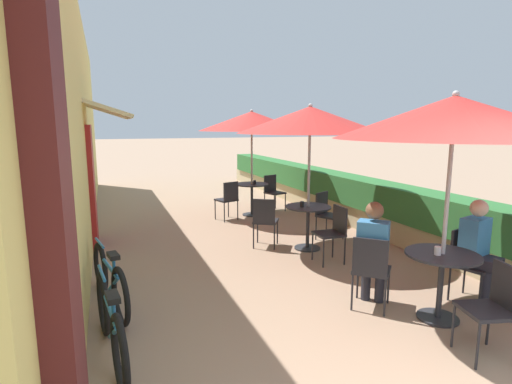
{
  "coord_description": "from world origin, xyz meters",
  "views": [
    {
      "loc": [
        -2.16,
        -1.21,
        2.11
      ],
      "look_at": [
        0.15,
        4.87,
        1.0
      ],
      "focal_mm": 28.0,
      "sensor_mm": 36.0,
      "label": 1
    }
  ],
  "objects": [
    {
      "name": "coffee_cup_near",
      "position": [
        1.07,
        1.89,
        0.79
      ],
      "size": [
        0.07,
        0.07,
        0.09
      ],
      "color": "white",
      "rests_on": "patio_table_near"
    },
    {
      "name": "seated_patron_near_left",
      "position": [
        1.86,
        2.06,
        0.69
      ],
      "size": [
        0.41,
        0.47,
        1.25
      ],
      "rotation": [
        0.0,
        0.0,
        3.41
      ],
      "color": "#23232D",
      "rests_on": "ground_plane"
    },
    {
      "name": "patio_umbrella_far",
      "position": [
        1.0,
        7.38,
        2.18
      ],
      "size": [
        2.41,
        2.41,
        2.44
      ],
      "color": "#B7B7BC",
      "rests_on": "ground_plane"
    },
    {
      "name": "patio_table_near",
      "position": [
        1.16,
        1.9,
        0.54
      ],
      "size": [
        0.77,
        0.77,
        0.74
      ],
      "color": "#28282D",
      "rests_on": "ground_plane"
    },
    {
      "name": "cafe_chair_far_right",
      "position": [
        0.34,
        7.08,
        0.52
      ],
      "size": [
        0.51,
        0.51,
        0.87
      ],
      "rotation": [
        0.0,
        0.0,
        6.6
      ],
      "color": "#232328",
      "rests_on": "ground_plane"
    },
    {
      "name": "cafe_chair_near_back",
      "position": [
        1.05,
        1.18,
        0.52
      ],
      "size": [
        0.49,
        0.49,
        0.87
      ],
      "rotation": [
        0.0,
        0.0,
        7.6
      ],
      "color": "#232328",
      "rests_on": "ground_plane"
    },
    {
      "name": "cafe_facade_wall",
      "position": [
        -2.54,
        6.77,
        2.09
      ],
      "size": [
        0.98,
        13.82,
        4.2
      ],
      "color": "#E0CC6B",
      "rests_on": "ground_plane"
    },
    {
      "name": "cafe_chair_near_right",
      "position": [
        0.59,
        2.36,
        0.52
      ],
      "size": [
        0.57,
        0.57,
        0.87
      ],
      "rotation": [
        0.0,
        0.0,
        5.5
      ],
      "color": "#232328",
      "rests_on": "ground_plane"
    },
    {
      "name": "patio_umbrella_mid",
      "position": [
        1.0,
        4.64,
        2.18
      ],
      "size": [
        2.41,
        2.41,
        2.44
      ],
      "color": "#B7B7BC",
      "rests_on": "ground_plane"
    },
    {
      "name": "cafe_chair_near_left",
      "position": [
        1.84,
        2.17,
        0.52
      ],
      "size": [
        0.49,
        0.49,
        0.87
      ],
      "rotation": [
        0.0,
        0.0,
        3.41
      ],
      "color": "#232328",
      "rests_on": "ground_plane"
    },
    {
      "name": "cafe_chair_mid_right",
      "position": [
        0.35,
        4.96,
        0.52
      ],
      "size": [
        0.55,
        0.55,
        0.87
      ],
      "rotation": [
        0.0,
        0.0,
        5.72
      ],
      "color": "#232328",
      "rests_on": "ground_plane"
    },
    {
      "name": "seated_patron_near_right",
      "position": [
        0.66,
        2.44,
        0.69
      ],
      "size": [
        0.51,
        0.51,
        1.25
      ],
      "rotation": [
        0.0,
        0.0,
        5.5
      ],
      "color": "#23232D",
      "rests_on": "ground_plane"
    },
    {
      "name": "patio_umbrella_near",
      "position": [
        1.16,
        1.9,
        2.18
      ],
      "size": [
        2.41,
        2.41,
        2.44
      ],
      "color": "#B7B7BC",
      "rests_on": "ground_plane"
    },
    {
      "name": "cafe_chair_mid_back",
      "position": [
        1.05,
        3.91,
        0.52
      ],
      "size": [
        0.41,
        0.41,
        0.87
      ],
      "rotation": [
        0.0,
        0.0,
        7.82
      ],
      "color": "#232328",
      "rests_on": "ground_plane"
    },
    {
      "name": "patio_table_far",
      "position": [
        1.0,
        7.38,
        0.54
      ],
      "size": [
        0.77,
        0.77,
        0.74
      ],
      "color": "#28282D",
      "rests_on": "ground_plane"
    },
    {
      "name": "cafe_chair_mid_left",
      "position": [
        1.61,
        5.05,
        0.52
      ],
      "size": [
        0.54,
        0.54,
        0.87
      ],
      "rotation": [
        0.0,
        0.0,
        3.63
      ],
      "color": "#232328",
      "rests_on": "ground_plane"
    },
    {
      "name": "coffee_cup_far",
      "position": [
        1.05,
        7.31,
        0.79
      ],
      "size": [
        0.07,
        0.07,
        0.09
      ],
      "color": "#232328",
      "rests_on": "patio_table_far"
    },
    {
      "name": "cafe_chair_far_left",
      "position": [
        1.67,
        7.68,
        0.52
      ],
      "size": [
        0.51,
        0.51,
        0.87
      ],
      "rotation": [
        0.0,
        0.0,
        3.46
      ],
      "color": "#232328",
      "rests_on": "ground_plane"
    },
    {
      "name": "bicycle_second",
      "position": [
        -2.19,
        3.49,
        0.34
      ],
      "size": [
        0.38,
        1.63,
        0.73
      ],
      "rotation": [
        0.0,
        0.0,
        0.2
      ],
      "color": "black",
      "rests_on": "ground_plane"
    },
    {
      "name": "planter_hedge",
      "position": [
        2.75,
        6.81,
        0.54
      ],
      "size": [
        0.6,
        12.82,
        1.01
      ],
      "color": "tan",
      "rests_on": "ground_plane"
    },
    {
      "name": "coffee_cup_mid",
      "position": [
        0.88,
        4.64,
        0.79
      ],
      "size": [
        0.07,
        0.07,
        0.09
      ],
      "color": "#232328",
      "rests_on": "patio_table_mid"
    },
    {
      "name": "patio_table_mid",
      "position": [
        1.0,
        4.64,
        0.54
      ],
      "size": [
        0.77,
        0.77,
        0.74
      ],
      "color": "#28282D",
      "rests_on": "ground_plane"
    },
    {
      "name": "bicycle_leaning",
      "position": [
        -2.2,
        2.36,
        0.34
      ],
      "size": [
        0.26,
        1.66,
        0.73
      ],
      "rotation": [
        0.0,
        0.0,
        0.12
      ],
      "color": "black",
      "rests_on": "ground_plane"
    }
  ]
}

